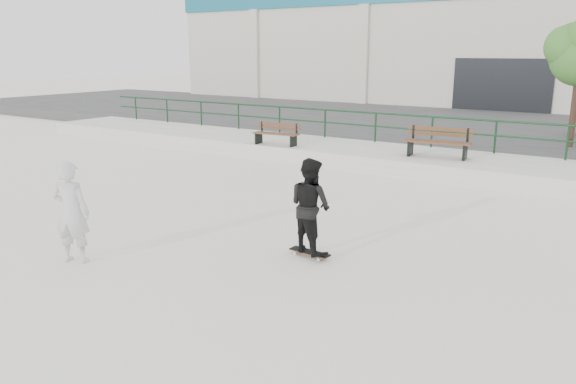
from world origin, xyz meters
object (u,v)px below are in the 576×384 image
Objects in this scene: bench_left at (277,134)px; bench_right at (438,142)px; standing_skater at (310,206)px; skateboard at (310,252)px; seated_skater at (72,212)px.

bench_right is at bearing 2.27° from bench_left.
standing_skater reaches higher than bench_right.
bench_left reaches higher than skateboard.
bench_right is at bearing -69.43° from standing_skater.
bench_left is 0.83× the size of bench_right.
bench_left is at bearing -178.78° from bench_right.
skateboard is at bearing -93.72° from bench_right.
seated_skater reaches higher than bench_left.
standing_skater is at bearing 4.25° from skateboard.
bench_right reaches higher than bench_left.
skateboard is 4.17m from seated_skater.
skateboard is 0.47× the size of standing_skater.
bench_right is 8.12m from skateboard.
bench_left is 9.28m from standing_skater.
standing_skater reaches higher than bench_left.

